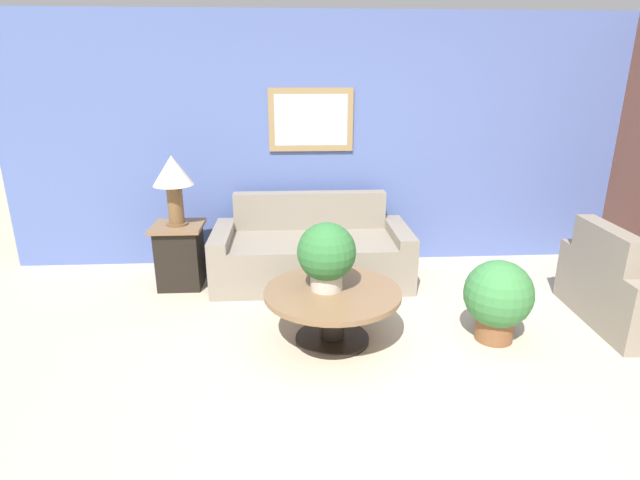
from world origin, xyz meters
name	(u,v)px	position (x,y,z in m)	size (l,w,h in m)	color
ground_plane	(420,406)	(0.00, 0.00, 0.00)	(20.00, 20.00, 0.00)	#BCAD93
wall_back	(363,143)	(-0.01, 2.70, 1.30)	(7.52, 0.09, 2.60)	#5166A8
couch_main	(311,253)	(-0.59, 2.11, 0.28)	(1.93, 0.90, 0.83)	gray
coffee_table	(332,304)	(-0.49, 0.86, 0.31)	(1.05, 1.05, 0.43)	black
side_table	(180,255)	(-1.88, 2.04, 0.32)	(0.48, 0.48, 0.62)	black
table_lamp	(173,177)	(-1.88, 2.04, 1.09)	(0.38, 0.38, 0.66)	brown
potted_plant_on_table	(327,254)	(-0.53, 0.89, 0.71)	(0.45, 0.45, 0.52)	beige
potted_plant_floor	(498,297)	(0.79, 0.80, 0.36)	(0.53, 0.53, 0.65)	brown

